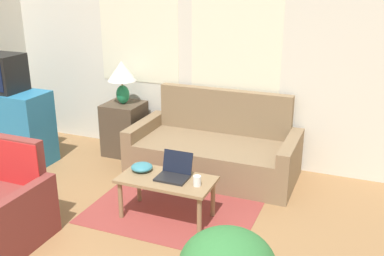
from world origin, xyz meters
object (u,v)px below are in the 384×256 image
coffee_table (167,183)px  table_lamp (122,75)px  cup_navy (197,181)px  television (2,73)px  laptop (174,172)px  snack_bowl (142,167)px  couch (215,151)px

coffee_table → table_lamp: bearing=133.3°
table_lamp → cup_navy: bearing=-40.6°
television → laptop: 2.57m
television → laptop: bearing=-10.9°
table_lamp → laptop: bearing=-44.2°
snack_bowl → couch: bearing=70.5°
television → table_lamp: 1.41m
coffee_table → couch: bearing=85.8°
television → table_lamp: bearing=32.6°
couch → laptop: couch is taller
television → snack_bowl: 2.24m
couch → television: (-2.47, -0.63, 0.86)m
coffee_table → laptop: (0.06, 0.05, 0.11)m
couch → television: 2.69m
television → table_lamp: television is taller
television → snack_bowl: bearing=-12.2°
laptop → snack_bowl: 0.36m
laptop → cup_navy: bearing=-17.8°
laptop → snack_bowl: size_ratio=1.41×
laptop → television: bearing=169.1°
table_lamp → cup_navy: size_ratio=5.57×
couch → cup_navy: couch is taller
couch → cup_navy: (0.24, -1.19, 0.20)m
cup_navy → couch: bearing=101.4°
couch → snack_bowl: bearing=-109.5°
table_lamp → coffee_table: (1.20, -1.28, -0.69)m
cup_navy → table_lamp: bearing=139.4°
coffee_table → cup_navy: 0.34m
cup_navy → snack_bowl: 0.63m
television → snack_bowl: size_ratio=2.18×
table_lamp → snack_bowl: table_lamp is taller
couch → cup_navy: size_ratio=19.67×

